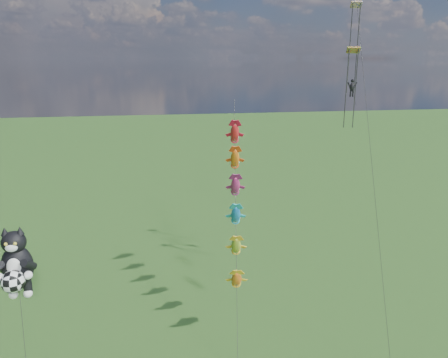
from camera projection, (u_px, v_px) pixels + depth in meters
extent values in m
cylinder|color=black|center=(25.00, 350.00, 27.01)|extent=(0.58, 2.72, 7.08)
ellipsoid|color=black|center=(18.00, 266.00, 27.18)|extent=(2.17, 1.89, 2.79)
ellipsoid|color=black|center=(14.00, 242.00, 26.66)|extent=(1.70, 1.59, 1.41)
cone|color=black|center=(5.00, 231.00, 26.39)|extent=(0.57, 0.57, 0.52)
cone|color=black|center=(20.00, 230.00, 26.53)|extent=(0.57, 0.57, 0.52)
ellipsoid|color=white|center=(11.00, 248.00, 26.15)|extent=(0.79, 0.49, 0.51)
ellipsoid|color=white|center=(14.00, 267.00, 26.49)|extent=(0.92, 0.48, 1.15)
sphere|color=gold|center=(6.00, 244.00, 25.98)|extent=(0.21, 0.21, 0.21)
sphere|color=gold|center=(15.00, 244.00, 26.06)|extent=(0.21, 0.21, 0.21)
sphere|color=white|center=(28.00, 275.00, 26.50)|extent=(0.52, 0.52, 0.52)
sphere|color=white|center=(13.00, 295.00, 27.49)|extent=(0.56, 0.56, 0.56)
sphere|color=white|center=(28.00, 293.00, 27.62)|extent=(0.56, 0.56, 0.56)
sphere|color=white|center=(13.00, 282.00, 26.18)|extent=(1.39, 1.39, 1.39)
cylinder|color=black|center=(236.00, 216.00, 35.39)|extent=(2.65, 15.62, 17.29)
ellipsoid|color=red|center=(237.00, 279.00, 33.05)|extent=(1.10, 2.19, 2.18)
ellipsoid|color=green|center=(236.00, 246.00, 34.24)|extent=(1.10, 2.19, 2.18)
ellipsoid|color=blue|center=(236.00, 215.00, 35.43)|extent=(1.10, 2.19, 2.18)
ellipsoid|color=#D8336D|center=(235.00, 186.00, 36.62)|extent=(1.10, 2.19, 2.18)
ellipsoid|color=orange|center=(235.00, 159.00, 37.81)|extent=(1.10, 2.19, 2.18)
ellipsoid|color=red|center=(235.00, 133.00, 39.00)|extent=(1.10, 2.19, 2.18)
cylinder|color=black|center=(372.00, 163.00, 34.39)|extent=(3.33, 16.77, 25.99)
cube|color=green|center=(353.00, 50.00, 37.36)|extent=(1.23, 0.84, 0.56)
cylinder|color=black|center=(346.00, 91.00, 38.21)|extent=(0.08, 0.08, 6.85)
cylinder|color=black|center=(354.00, 91.00, 38.33)|extent=(0.08, 0.08, 6.85)
cube|color=blue|center=(356.00, 4.00, 39.24)|extent=(1.10, 0.83, 0.61)
cylinder|color=black|center=(349.00, 51.00, 40.26)|extent=(0.08, 0.08, 8.04)
cylinder|color=black|center=(356.00, 51.00, 40.37)|extent=(0.08, 0.08, 8.04)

